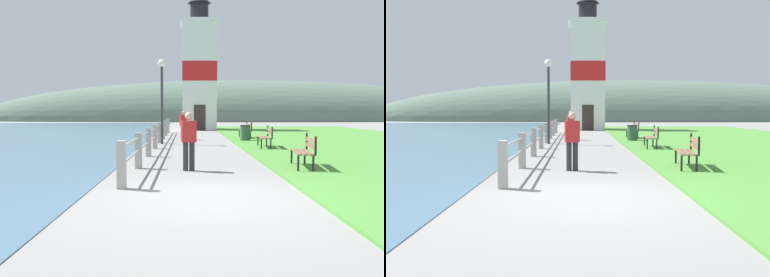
{
  "view_description": "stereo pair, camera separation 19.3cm",
  "coord_description": "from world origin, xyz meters",
  "views": [
    {
      "loc": [
        -0.4,
        -7.63,
        1.6
      ],
      "look_at": [
        -0.18,
        11.83,
        0.3
      ],
      "focal_mm": 40.0,
      "sensor_mm": 36.0,
      "label": 1
    },
    {
      "loc": [
        -0.2,
        -7.63,
        1.6
      ],
      "look_at": [
        -0.18,
        11.83,
        0.3
      ],
      "focal_mm": 40.0,
      "sensor_mm": 36.0,
      "label": 2
    }
  ],
  "objects": [
    {
      "name": "ground_plane",
      "position": [
        0.0,
        0.0,
        0.0
      ],
      "size": [
        160.0,
        160.0,
        0.0
      ],
      "primitive_type": "plane",
      "color": "gray"
    },
    {
      "name": "distant_hillside",
      "position": [
        8.0,
        56.04,
        0.0
      ],
      "size": [
        80.0,
        16.0,
        12.0
      ],
      "color": "#566B5B",
      "rests_on": "ground_plane"
    },
    {
      "name": "trash_bin",
      "position": [
        2.55,
        13.99,
        0.42
      ],
      "size": [
        0.54,
        0.54,
        0.84
      ],
      "color": "#2D5138",
      "rests_on": "ground_plane"
    },
    {
      "name": "park_bench_near",
      "position": [
        2.79,
        3.8,
        0.54
      ],
      "size": [
        0.68,
        1.67,
        0.94
      ],
      "rotation": [
        0.0,
        0.0,
        3.01
      ],
      "color": "brown",
      "rests_on": "ground_plane"
    },
    {
      "name": "person_by_railing",
      "position": [
        -0.36,
        3.56,
        0.84
      ],
      "size": [
        0.41,
        0.27,
        1.54
      ],
      "rotation": [
        0.0,
        0.0,
        1.75
      ],
      "color": "#28282D",
      "rests_on": "ground_plane"
    },
    {
      "name": "lamp_post",
      "position": [
        -1.58,
        12.46,
        2.74
      ],
      "size": [
        0.36,
        0.36,
        3.96
      ],
      "color": "#333338",
      "rests_on": "ground_plane"
    },
    {
      "name": "grass_verge",
      "position": [
        7.83,
        13.02,
        0.03
      ],
      "size": [
        12.0,
        39.06,
        0.06
      ],
      "color": "#4C8E38",
      "rests_on": "ground_plane"
    },
    {
      "name": "park_bench_far",
      "position": [
        2.88,
        15.97,
        0.54
      ],
      "size": [
        0.51,
        1.64,
        0.94
      ],
      "rotation": [
        0.0,
        0.0,
        3.17
      ],
      "color": "brown",
      "rests_on": "ground_plane"
    },
    {
      "name": "park_bench_midway",
      "position": [
        2.88,
        9.99,
        0.54
      ],
      "size": [
        0.63,
        1.84,
        0.94
      ],
      "rotation": [
        0.0,
        0.0,
        3.05
      ],
      "color": "brown",
      "rests_on": "ground_plane"
    },
    {
      "name": "person_strolling",
      "position": [
        -0.6,
        15.3,
        0.85
      ],
      "size": [
        0.43,
        0.32,
        1.56
      ],
      "rotation": [
        0.0,
        0.0,
        1.92
      ],
      "color": "#28282D",
      "rests_on": "ground_plane"
    },
    {
      "name": "seawall_railing",
      "position": [
        -1.73,
        11.57,
        0.55
      ],
      "size": [
        0.18,
        21.32,
        0.98
      ],
      "color": "#A8A399",
      "rests_on": "ground_plane"
    },
    {
      "name": "lighthouse",
      "position": [
        0.57,
        26.94,
        4.79
      ],
      "size": [
        3.07,
        3.07,
        10.83
      ],
      "color": "white",
      "rests_on": "ground_plane"
    }
  ]
}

